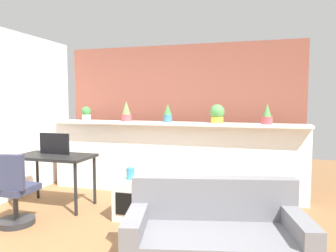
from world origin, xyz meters
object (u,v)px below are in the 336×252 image
potted_plant_4 (267,115)px  side_cube_shelf (132,199)px  potted_plant_0 (86,113)px  vase_on_shelf (130,174)px  potted_plant_2 (168,114)px  couch (215,241)px  tv_monitor (54,144)px  office_chair (13,195)px  potted_plant_1 (126,112)px  potted_plant_3 (217,114)px  desk (54,161)px

potted_plant_4 → side_cube_shelf: bearing=-147.5°
potted_plant_0 → vase_on_shelf: size_ratio=1.56×
potted_plant_2 → couch: potted_plant_2 is taller
potted_plant_0 → potted_plant_4: bearing=-1.0°
tv_monitor → office_chair: (0.02, -0.86, -0.51)m
tv_monitor → potted_plant_0: bearing=90.3°
potted_plant_4 → couch: size_ratio=0.18×
potted_plant_0 → potted_plant_2: bearing=-0.3°
potted_plant_4 → side_cube_shelf: 2.25m
potted_plant_2 → side_cube_shelf: (-0.16, -1.11, -1.07)m
couch → potted_plant_1: bearing=130.4°
potted_plant_4 → side_cube_shelf: potted_plant_4 is taller
potted_plant_1 → potted_plant_0: bearing=177.7°
side_cube_shelf → potted_plant_3: bearing=50.1°
vase_on_shelf → tv_monitor: bearing=172.9°
potted_plant_3 → couch: 2.38m
office_chair → side_cube_shelf: office_chair is taller
tv_monitor → potted_plant_3: bearing=22.2°
potted_plant_0 → desk: 1.18m
potted_plant_3 → vase_on_shelf: 1.64m
potted_plant_0 → tv_monitor: bearing=-89.7°
potted_plant_3 → potted_plant_4: size_ratio=0.96×
desk → potted_plant_3: bearing=24.4°
desk → side_cube_shelf: desk is taller
potted_plant_1 → potted_plant_2: 0.71m
potted_plant_1 → potted_plant_3: 1.49m
potted_plant_0 → potted_plant_1: bearing=-2.3°
potted_plant_0 → office_chair: bearing=-89.2°
tv_monitor → side_cube_shelf: size_ratio=0.95×
potted_plant_1 → vase_on_shelf: 1.38m
potted_plant_4 → desk: potted_plant_4 is taller
potted_plant_4 → couch: 2.34m
potted_plant_3 → couch: bearing=-82.6°
potted_plant_1 → couch: (1.76, -2.07, -1.05)m
office_chair → vase_on_shelf: 1.44m
office_chair → potted_plant_0: bearing=90.8°
side_cube_shelf → desk: bearing=174.2°
side_cube_shelf → vase_on_shelf: 0.33m
potted_plant_3 → vase_on_shelf: potted_plant_3 is taller
potted_plant_3 → potted_plant_1: bearing=-178.4°
potted_plant_1 → office_chair: (-0.74, -1.74, -0.95)m
potted_plant_3 → side_cube_shelf: (-0.94, -1.13, -1.08)m
potted_plant_0 → couch: 3.44m
potted_plant_0 → potted_plant_2: (1.47, -0.01, 0.01)m
potted_plant_0 → potted_plant_2: 1.47m
potted_plant_4 → potted_plant_0: bearing=179.0°
potted_plant_0 → potted_plant_2: size_ratio=0.84×
desk → tv_monitor: size_ratio=2.30×
potted_plant_0 → couch: (2.53, -2.10, -1.03)m
office_chair → couch: (2.50, -0.33, -0.11)m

